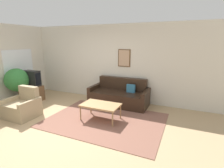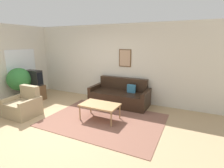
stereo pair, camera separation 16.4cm
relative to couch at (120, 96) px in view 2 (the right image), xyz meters
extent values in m
plane|color=tan|center=(-0.73, -1.99, -0.31)|extent=(16.00, 16.00, 0.00)
cube|color=brown|center=(0.11, -1.34, -0.30)|extent=(3.12, 2.27, 0.01)
cube|color=beige|center=(-0.73, 0.47, 1.04)|extent=(8.00, 0.06, 2.70)
cube|color=brown|center=(0.00, 0.42, 1.24)|extent=(0.44, 0.03, 0.60)
cube|color=tan|center=(0.00, 0.41, 1.24)|extent=(0.38, 0.01, 0.54)
cube|color=beige|center=(-3.76, -1.39, 1.04)|extent=(0.06, 8.00, 2.70)
cube|color=beige|center=(-3.72, -0.80, 0.90)|extent=(0.02, 1.29, 1.30)
cube|color=white|center=(-3.72, -0.80, 0.90)|extent=(0.02, 1.21, 1.22)
cube|color=black|center=(0.00, -0.05, -0.08)|extent=(1.73, 0.90, 0.46)
cube|color=black|center=(0.00, 0.30, 0.36)|extent=(1.73, 0.20, 0.43)
cube|color=black|center=(-0.93, -0.05, -0.01)|extent=(0.12, 0.90, 0.60)
cube|color=black|center=(0.92, -0.05, -0.01)|extent=(0.12, 0.90, 0.60)
cube|color=teal|center=(0.39, 0.06, 0.28)|extent=(0.28, 0.10, 0.28)
cube|color=#A87F51|center=(-0.02, -1.34, 0.12)|extent=(1.04, 0.63, 0.04)
cylinder|color=#A87F51|center=(-0.50, -1.62, -0.10)|extent=(0.04, 0.04, 0.41)
cylinder|color=#A87F51|center=(0.46, -1.62, -0.10)|extent=(0.04, 0.04, 0.41)
cylinder|color=#A87F51|center=(-0.50, -1.07, -0.10)|extent=(0.04, 0.04, 0.41)
cylinder|color=#A87F51|center=(0.46, -1.07, -0.10)|extent=(0.04, 0.04, 0.41)
cube|color=brown|center=(-3.05, -0.88, -0.03)|extent=(0.70, 0.42, 0.55)
cube|color=black|center=(-3.05, -0.88, 0.52)|extent=(0.62, 0.28, 0.55)
cube|color=black|center=(-2.73, -0.88, 0.52)|extent=(0.01, 0.23, 0.43)
cube|color=tan|center=(-2.16, -2.10, -0.09)|extent=(0.65, 0.76, 0.42)
cube|color=tan|center=(-2.16, -1.80, 0.33)|extent=(0.65, 0.16, 0.42)
cube|color=tan|center=(-2.53, -2.10, -0.03)|extent=(0.09, 0.76, 0.54)
cube|color=tan|center=(-1.80, -2.10, -0.03)|extent=(0.09, 0.76, 0.54)
cylinder|color=#383D42|center=(-3.34, -1.25, -0.19)|extent=(0.23, 0.23, 0.22)
cylinder|color=#51381E|center=(-3.34, -1.25, 0.04)|extent=(0.04, 0.04, 0.24)
sphere|color=#337A38|center=(-3.34, -1.25, 0.50)|extent=(0.81, 0.81, 0.81)
cylinder|color=beige|center=(-3.30, -0.67, -0.23)|extent=(0.24, 0.24, 0.15)
cylinder|color=#51381E|center=(-3.30, -0.67, -0.08)|extent=(0.04, 0.04, 0.15)
sphere|color=#337A38|center=(-3.30, -0.67, 0.21)|extent=(0.51, 0.51, 0.51)
camera|label=1|loc=(2.08, -5.31, 1.81)|focal=28.00mm
camera|label=2|loc=(2.23, -5.24, 1.81)|focal=28.00mm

